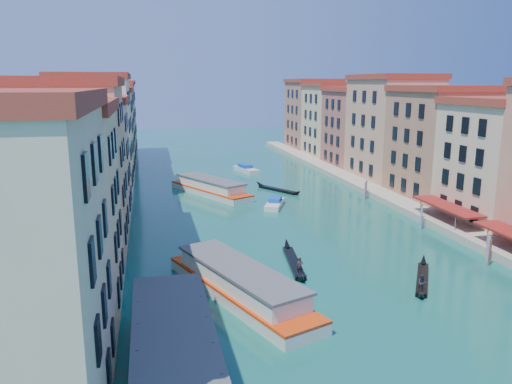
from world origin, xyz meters
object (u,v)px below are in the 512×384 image
Objects in this scene: vaporetto_far at (210,187)px; gondola_fore at (294,261)px; vaporetto_stop at (174,350)px; gondola_right at (422,278)px; vaporetto_near at (239,284)px.

gondola_fore is at bearing -110.56° from vaporetto_far.
vaporetto_stop is at bearing -127.24° from vaporetto_far.
gondola_fore is at bearing 178.12° from gondola_right.
vaporetto_near is at bearing -149.08° from gondola_right.
vaporetto_stop reaches higher than gondola_right.
gondola_right is at bearing -21.88° from vaporetto_near.
vaporetto_far is at bearing 104.45° from gondola_fore.
vaporetto_far is 1.93× the size of gondola_right.
gondola_right is (24.96, 10.33, -1.01)m from vaporetto_stop.
vaporetto_stop is at bearing -142.76° from vaporetto_near.
vaporetto_far is at bearing 141.12° from gondola_right.
vaporetto_far is 1.56× the size of gondola_fore.
gondola_right is (11.10, -7.39, 0.01)m from gondola_fore.
vaporetto_far reaches higher than gondola_fore.
vaporetto_near is 1.68× the size of gondola_fore.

